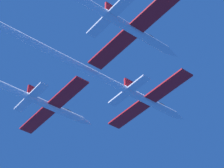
% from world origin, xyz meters
% --- Properties ---
extents(jet_lead, '(14.83, 50.11, 2.46)m').
position_xyz_m(jet_lead, '(0.08, -15.05, -0.56)').
color(jet_lead, white).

